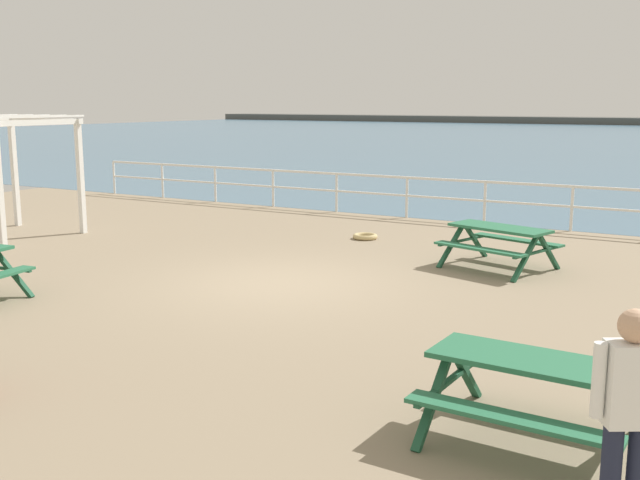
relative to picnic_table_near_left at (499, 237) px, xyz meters
name	(u,v)px	position (x,y,z in m)	size (l,w,h in m)	color
ground_plane	(279,289)	(-2.85, -2.95, -0.68)	(30.00, 24.00, 0.20)	gray
seaward_railing	(445,191)	(-2.85, 4.80, 0.17)	(23.07, 0.07, 1.08)	white
picnic_table_near_left	(499,237)	(0.00, 0.00, 0.00)	(2.15, 1.95, 0.80)	#286B47
picnic_table_mid_centre	(534,379)	(2.35, -6.82, 0.00)	(1.86, 1.61, 0.80)	#286B47
visitor	(629,411)	(3.29, -8.05, 0.36)	(0.47, 0.36, 1.66)	#1E2338
lattice_pergola	(5,148)	(-10.52, -2.22, 1.41)	(2.49, 2.61, 2.70)	white
rope_coil	(365,236)	(-3.44, 1.48, -0.53)	(0.55, 0.55, 0.11)	tan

